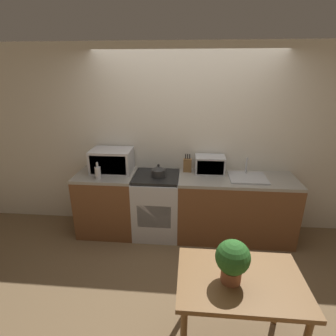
% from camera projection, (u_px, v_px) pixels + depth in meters
% --- Properties ---
extents(ground_plane, '(16.00, 16.00, 0.00)m').
position_uv_depth(ground_plane, '(181.00, 261.00, 3.29)').
color(ground_plane, brown).
extents(wall_back, '(10.00, 0.06, 2.60)m').
position_uv_depth(wall_back, '(186.00, 141.00, 3.72)').
color(wall_back, silver).
rests_on(wall_back, ground_plane).
extents(counter_left_run, '(0.80, 0.62, 0.90)m').
position_uv_depth(counter_left_run, '(108.00, 203.00, 3.79)').
color(counter_left_run, brown).
rests_on(counter_left_run, ground_plane).
extents(counter_right_run, '(1.56, 0.62, 0.90)m').
position_uv_depth(counter_right_run, '(235.00, 208.00, 3.64)').
color(counter_right_run, brown).
rests_on(counter_right_run, ground_plane).
extents(stove_range, '(0.62, 0.62, 0.90)m').
position_uv_depth(stove_range, '(157.00, 205.00, 3.73)').
color(stove_range, silver).
rests_on(stove_range, ground_plane).
extents(kettle, '(0.19, 0.19, 0.18)m').
position_uv_depth(kettle, '(158.00, 171.00, 3.51)').
color(kettle, '#2D2D2D').
rests_on(kettle, stove_range).
extents(microwave, '(0.56, 0.39, 0.32)m').
position_uv_depth(microwave, '(112.00, 161.00, 3.65)').
color(microwave, silver).
rests_on(microwave, counter_left_run).
extents(bottle, '(0.08, 0.08, 0.22)m').
position_uv_depth(bottle, '(98.00, 172.00, 3.44)').
color(bottle, silver).
rests_on(bottle, counter_left_run).
extents(knife_block, '(0.11, 0.06, 0.26)m').
position_uv_depth(knife_block, '(187.00, 165.00, 3.67)').
color(knife_block, brown).
rests_on(knife_block, counter_right_run).
extents(toaster_oven, '(0.40, 0.26, 0.24)m').
position_uv_depth(toaster_oven, '(210.00, 165.00, 3.62)').
color(toaster_oven, silver).
rests_on(toaster_oven, counter_right_run).
extents(sink_basin, '(0.49, 0.41, 0.24)m').
position_uv_depth(sink_basin, '(248.00, 177.00, 3.47)').
color(sink_basin, silver).
rests_on(sink_basin, counter_right_run).
extents(dining_table, '(0.97, 0.66, 0.75)m').
position_uv_depth(dining_table, '(240.00, 288.00, 2.05)').
color(dining_table, brown).
rests_on(dining_table, ground_plane).
extents(potted_plant, '(0.26, 0.26, 0.35)m').
position_uv_depth(potted_plant, '(233.00, 259.00, 1.92)').
color(potted_plant, '#9E5B3D').
rests_on(potted_plant, dining_table).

